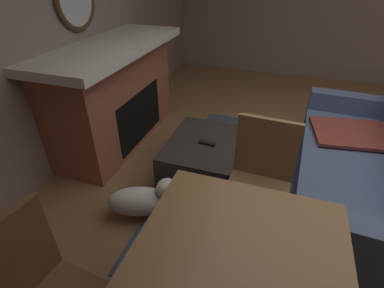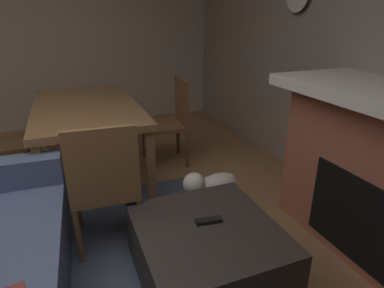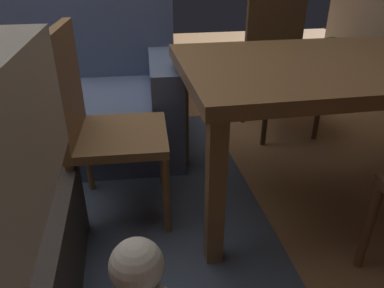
# 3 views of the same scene
# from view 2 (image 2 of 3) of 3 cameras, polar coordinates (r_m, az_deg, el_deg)

# --- Properties ---
(wall_right_window_side) EXTENTS (0.12, 5.65, 2.66)m
(wall_right_window_side) POSITION_cam_2_polar(r_m,az_deg,el_deg) (5.06, -27.25, 17.13)
(wall_right_window_side) COLOR #B2A59B
(wall_right_window_side) RESTS_ON ground
(ottoman_coffee_table) EXTENTS (0.86, 0.81, 0.38)m
(ottoman_coffee_table) POSITION_cam_2_polar(r_m,az_deg,el_deg) (2.08, 2.65, -18.66)
(ottoman_coffee_table) COLOR #2D2826
(ottoman_coffee_table) RESTS_ON ground
(tv_remote) EXTENTS (0.07, 0.17, 0.02)m
(tv_remote) POSITION_cam_2_polar(r_m,az_deg,el_deg) (1.99, 2.99, -13.35)
(tv_remote) COLOR black
(tv_remote) RESTS_ON ottoman_coffee_table
(dining_table) EXTENTS (1.69, 0.96, 0.74)m
(dining_table) POSITION_cam_2_polar(r_m,az_deg,el_deg) (3.32, -18.13, 5.39)
(dining_table) COLOR brown
(dining_table) RESTS_ON ground
(dining_chair_west) EXTENTS (0.46, 0.46, 0.93)m
(dining_chair_west) POSITION_cam_2_polar(r_m,az_deg,el_deg) (2.21, -15.24, -6.40)
(dining_chair_west) COLOR brown
(dining_chair_west) RESTS_ON ground
(dining_chair_south) EXTENTS (0.48, 0.48, 0.93)m
(dining_chair_south) POSITION_cam_2_polar(r_m,az_deg,el_deg) (3.50, -3.52, 4.85)
(dining_chair_south) COLOR brown
(dining_chair_south) RESTS_ON ground
(small_dog) EXTENTS (0.40, 0.60, 0.34)m
(small_dog) POSITION_cam_2_polar(r_m,az_deg,el_deg) (2.74, 3.48, -7.74)
(small_dog) COLOR silver
(small_dog) RESTS_ON ground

